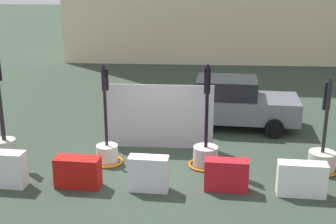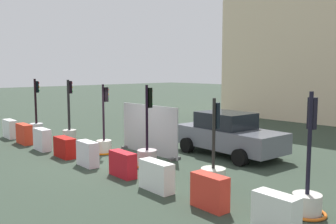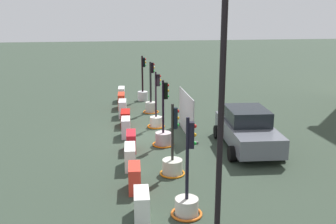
{
  "view_description": "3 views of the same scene",
  "coord_description": "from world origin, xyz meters",
  "px_view_note": "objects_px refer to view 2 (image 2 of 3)",
  "views": [
    {
      "loc": [
        1.11,
        -11.22,
        5.17
      ],
      "look_at": [
        0.31,
        0.65,
        1.45
      ],
      "focal_mm": 48.73,
      "sensor_mm": 36.0,
      "label": 1
    },
    {
      "loc": [
        11.27,
        -7.88,
        3.36
      ],
      "look_at": [
        2.17,
        0.61,
        1.95
      ],
      "focal_mm": 40.2,
      "sensor_mm": 36.0,
      "label": 2
    },
    {
      "loc": [
        17.0,
        -1.81,
        5.59
      ],
      "look_at": [
        2.43,
        0.42,
        1.75
      ],
      "focal_mm": 41.27,
      "sensor_mm": 36.0,
      "label": 3
    }
  ],
  "objects_px": {
    "traffic_light_2": "(104,142)",
    "traffic_light_3": "(147,154)",
    "construction_barrier_2": "(42,139)",
    "construction_barrier_4": "(88,154)",
    "construction_barrier_6": "(156,176)",
    "construction_barrier_7": "(210,192)",
    "construction_barrier_3": "(65,147)",
    "construction_barrier_0": "(10,129)",
    "construction_barrier_8": "(276,212)",
    "construction_barrier_1": "(24,134)",
    "traffic_light_0": "(37,124)",
    "construction_barrier_5": "(123,164)",
    "traffic_light_5": "(307,196)",
    "traffic_light_1": "(70,132)",
    "car_grey_saloon": "(228,134)",
    "traffic_light_4": "(213,173)"
  },
  "relations": [
    {
      "from": "traffic_light_2",
      "to": "construction_barrier_0",
      "type": "height_order",
      "value": "traffic_light_2"
    },
    {
      "from": "traffic_light_3",
      "to": "construction_barrier_2",
      "type": "distance_m",
      "value": 5.21
    },
    {
      "from": "construction_barrier_0",
      "to": "construction_barrier_4",
      "type": "height_order",
      "value": "construction_barrier_0"
    },
    {
      "from": "construction_barrier_8",
      "to": "construction_barrier_2",
      "type": "bearing_deg",
      "value": -179.42
    },
    {
      "from": "construction_barrier_7",
      "to": "construction_barrier_2",
      "type": "bearing_deg",
      "value": -179.79
    },
    {
      "from": "traffic_light_2",
      "to": "construction_barrier_8",
      "type": "xyz_separation_m",
      "value": [
        8.65,
        -1.47,
        -0.04
      ]
    },
    {
      "from": "construction_barrier_6",
      "to": "construction_barrier_3",
      "type": "bearing_deg",
      "value": 179.21
    },
    {
      "from": "traffic_light_1",
      "to": "traffic_light_2",
      "type": "distance_m",
      "value": 2.94
    },
    {
      "from": "traffic_light_3",
      "to": "construction_barrier_2",
      "type": "relative_size",
      "value": 2.73
    },
    {
      "from": "traffic_light_0",
      "to": "construction_barrier_0",
      "type": "bearing_deg",
      "value": -89.23
    },
    {
      "from": "traffic_light_3",
      "to": "construction_barrier_4",
      "type": "relative_size",
      "value": 2.87
    },
    {
      "from": "construction_barrier_1",
      "to": "construction_barrier_6",
      "type": "height_order",
      "value": "construction_barrier_1"
    },
    {
      "from": "construction_barrier_2",
      "to": "construction_barrier_7",
      "type": "distance_m",
      "value": 9.14
    },
    {
      "from": "traffic_light_4",
      "to": "traffic_light_5",
      "type": "xyz_separation_m",
      "value": [
        2.87,
        -0.06,
        0.05
      ]
    },
    {
      "from": "construction_barrier_3",
      "to": "construction_barrier_4",
      "type": "relative_size",
      "value": 1.15
    },
    {
      "from": "construction_barrier_1",
      "to": "construction_barrier_6",
      "type": "distance_m",
      "value": 9.1
    },
    {
      "from": "traffic_light_2",
      "to": "construction_barrier_7",
      "type": "distance_m",
      "value": 7.07
    },
    {
      "from": "construction_barrier_4",
      "to": "construction_barrier_8",
      "type": "bearing_deg",
      "value": 0.75
    },
    {
      "from": "construction_barrier_2",
      "to": "construction_barrier_4",
      "type": "xyz_separation_m",
      "value": [
        3.57,
        0.01,
        -0.02
      ]
    },
    {
      "from": "construction_barrier_7",
      "to": "construction_barrier_5",
      "type": "bearing_deg",
      "value": 178.29
    },
    {
      "from": "car_grey_saloon",
      "to": "construction_barrier_3",
      "type": "bearing_deg",
      "value": -129.43
    },
    {
      "from": "construction_barrier_1",
      "to": "construction_barrier_6",
      "type": "bearing_deg",
      "value": -0.01
    },
    {
      "from": "construction_barrier_7",
      "to": "construction_barrier_8",
      "type": "xyz_separation_m",
      "value": [
        1.75,
        0.08,
        -0.03
      ]
    },
    {
      "from": "traffic_light_0",
      "to": "construction_barrier_7",
      "type": "height_order",
      "value": "traffic_light_0"
    },
    {
      "from": "construction_barrier_4",
      "to": "construction_barrier_8",
      "type": "distance_m",
      "value": 7.32
    },
    {
      "from": "construction_barrier_8",
      "to": "construction_barrier_5",
      "type": "bearing_deg",
      "value": 179.65
    },
    {
      "from": "construction_barrier_4",
      "to": "construction_barrier_6",
      "type": "relative_size",
      "value": 0.85
    },
    {
      "from": "construction_barrier_1",
      "to": "construction_barrier_7",
      "type": "distance_m",
      "value": 11.01
    },
    {
      "from": "construction_barrier_4",
      "to": "construction_barrier_1",
      "type": "bearing_deg",
      "value": -179.87
    },
    {
      "from": "construction_barrier_5",
      "to": "construction_barrier_3",
      "type": "bearing_deg",
      "value": -178.95
    },
    {
      "from": "construction_barrier_2",
      "to": "construction_barrier_3",
      "type": "relative_size",
      "value": 0.91
    },
    {
      "from": "traffic_light_2",
      "to": "construction_barrier_8",
      "type": "bearing_deg",
      "value": -9.64
    },
    {
      "from": "construction_barrier_1",
      "to": "car_grey_saloon",
      "type": "distance_m",
      "value": 9.19
    },
    {
      "from": "construction_barrier_1",
      "to": "construction_barrier_0",
      "type": "bearing_deg",
      "value": 177.68
    },
    {
      "from": "traffic_light_4",
      "to": "construction_barrier_6",
      "type": "xyz_separation_m",
      "value": [
        -0.84,
        -1.45,
        0.02
      ]
    },
    {
      "from": "construction_barrier_0",
      "to": "construction_barrier_8",
      "type": "distance_m",
      "value": 14.7
    },
    {
      "from": "construction_barrier_1",
      "to": "construction_barrier_3",
      "type": "height_order",
      "value": "construction_barrier_1"
    },
    {
      "from": "traffic_light_0",
      "to": "construction_barrier_7",
      "type": "distance_m",
      "value": 13.04
    },
    {
      "from": "traffic_light_2",
      "to": "construction_barrier_5",
      "type": "height_order",
      "value": "traffic_light_2"
    },
    {
      "from": "traffic_light_2",
      "to": "traffic_light_3",
      "type": "height_order",
      "value": "traffic_light_3"
    },
    {
      "from": "construction_barrier_0",
      "to": "construction_barrier_8",
      "type": "height_order",
      "value": "construction_barrier_0"
    },
    {
      "from": "traffic_light_3",
      "to": "construction_barrier_0",
      "type": "xyz_separation_m",
      "value": [
        -8.77,
        -1.48,
        0.01
      ]
    },
    {
      "from": "construction_barrier_0",
      "to": "construction_barrier_2",
      "type": "height_order",
      "value": "construction_barrier_2"
    },
    {
      "from": "traffic_light_5",
      "to": "traffic_light_0",
      "type": "bearing_deg",
      "value": 179.75
    },
    {
      "from": "traffic_light_4",
      "to": "construction_barrier_1",
      "type": "xyz_separation_m",
      "value": [
        -9.94,
        -1.44,
        0.05
      ]
    },
    {
      "from": "construction_barrier_3",
      "to": "construction_barrier_5",
      "type": "xyz_separation_m",
      "value": [
        3.65,
        0.07,
        0.01
      ]
    },
    {
      "from": "traffic_light_0",
      "to": "traffic_light_5",
      "type": "distance_m",
      "value": 14.76
    },
    {
      "from": "construction_barrier_5",
      "to": "construction_barrier_6",
      "type": "distance_m",
      "value": 1.78
    },
    {
      "from": "construction_barrier_2",
      "to": "construction_barrier_6",
      "type": "relative_size",
      "value": 0.89
    },
    {
      "from": "construction_barrier_3",
      "to": "construction_barrier_6",
      "type": "relative_size",
      "value": 0.98
    }
  ]
}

